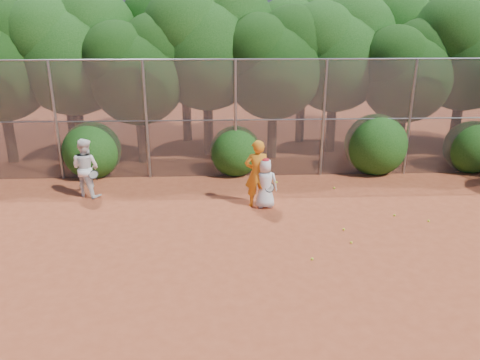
{
  "coord_description": "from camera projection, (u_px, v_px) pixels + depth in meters",
  "views": [
    {
      "loc": [
        -1.52,
        -9.56,
        5.45
      ],
      "look_at": [
        -1.0,
        2.5,
        1.1
      ],
      "focal_mm": 35.0,
      "sensor_mm": 36.0,
      "label": 1
    }
  ],
  "objects": [
    {
      "name": "player_yellow",
      "position": [
        257.0,
        174.0,
        13.61
      ],
      "size": [
        0.9,
        0.57,
        2.02
      ],
      "rotation": [
        0.0,
        0.0,
        3.2
      ],
      "color": "orange",
      "rests_on": "ground"
    },
    {
      "name": "tree_10",
      "position": [
        185.0,
        33.0,
        19.59
      ],
      "size": [
        5.15,
        4.48,
        7.06
      ],
      "color": "black",
      "rests_on": "ground"
    },
    {
      "name": "tree_7",
      "position": [
        469.0,
        44.0,
        17.89
      ],
      "size": [
        4.77,
        4.14,
        6.53
      ],
      "color": "black",
      "rests_on": "ground"
    },
    {
      "name": "bush_3",
      "position": [
        471.0,
        145.0,
        16.79
      ],
      "size": [
        1.9,
        1.9,
        1.9
      ],
      "primitive_type": "sphere",
      "color": "#154110",
      "rests_on": "ground"
    },
    {
      "name": "ball_2",
      "position": [
        351.0,
        242.0,
        11.65
      ],
      "size": [
        0.07,
        0.07,
        0.07
      ],
      "primitive_type": "sphere",
      "color": "yellow",
      "rests_on": "ground"
    },
    {
      "name": "bush_1",
      "position": [
        235.0,
        149.0,
        16.47
      ],
      "size": [
        1.8,
        1.8,
        1.8
      ],
      "primitive_type": "sphere",
      "color": "#154110",
      "rests_on": "ground"
    },
    {
      "name": "ball_5",
      "position": [
        334.0,
        188.0,
        15.26
      ],
      "size": [
        0.07,
        0.07,
        0.07
      ],
      "primitive_type": "sphere",
      "color": "yellow",
      "rests_on": "ground"
    },
    {
      "name": "tree_5",
      "position": [
        337.0,
        50.0,
        18.14
      ],
      "size": [
        4.51,
        3.92,
        6.17
      ],
      "color": "black",
      "rests_on": "ground"
    },
    {
      "name": "tree_4",
      "position": [
        275.0,
        60.0,
        17.38
      ],
      "size": [
        4.19,
        3.64,
        5.73
      ],
      "color": "black",
      "rests_on": "ground"
    },
    {
      "name": "fence_back",
      "position": [
        262.0,
        118.0,
        15.83
      ],
      "size": [
        20.05,
        0.09,
        4.03
      ],
      "color": "gray",
      "rests_on": "ground"
    },
    {
      "name": "tree_2",
      "position": [
        138.0,
        67.0,
        16.86
      ],
      "size": [
        3.99,
        3.47,
        5.47
      ],
      "color": "black",
      "rests_on": "ground"
    },
    {
      "name": "tree_12",
      "position": [
        406.0,
        35.0,
        20.2
      ],
      "size": [
        5.02,
        4.37,
        6.88
      ],
      "color": "black",
      "rests_on": "ground"
    },
    {
      "name": "tree_6",
      "position": [
        408.0,
        68.0,
        17.49
      ],
      "size": [
        3.86,
        3.36,
        5.29
      ],
      "color": "black",
      "rests_on": "ground"
    },
    {
      "name": "tree_9",
      "position": [
        64.0,
        40.0,
        19.29
      ],
      "size": [
        4.83,
        4.2,
        6.62
      ],
      "color": "black",
      "rests_on": "ground"
    },
    {
      "name": "ball_0",
      "position": [
        344.0,
        229.0,
        12.36
      ],
      "size": [
        0.07,
        0.07,
        0.07
      ],
      "primitive_type": "sphere",
      "color": "yellow",
      "rests_on": "ground"
    },
    {
      "name": "tree_1",
      "position": [
        72.0,
        49.0,
        17.23
      ],
      "size": [
        4.64,
        4.03,
        6.35
      ],
      "color": "black",
      "rests_on": "ground"
    },
    {
      "name": "bush_0",
      "position": [
        92.0,
        148.0,
        16.23
      ],
      "size": [
        2.0,
        2.0,
        2.0
      ],
      "primitive_type": "sphere",
      "color": "#154110",
      "rests_on": "ground"
    },
    {
      "name": "ball_3",
      "position": [
        429.0,
        221.0,
        12.85
      ],
      "size": [
        0.07,
        0.07,
        0.07
      ],
      "primitive_type": "sphere",
      "color": "yellow",
      "rests_on": "ground"
    },
    {
      "name": "ball_4",
      "position": [
        312.0,
        259.0,
        10.87
      ],
      "size": [
        0.07,
        0.07,
        0.07
      ],
      "primitive_type": "sphere",
      "color": "yellow",
      "rests_on": "ground"
    },
    {
      "name": "player_white",
      "position": [
        86.0,
        168.0,
        14.4
      ],
      "size": [
        1.11,
        1.0,
        1.85
      ],
      "rotation": [
        0.0,
        0.0,
        2.73
      ],
      "color": "white",
      "rests_on": "ground"
    },
    {
      "name": "tree_11",
      "position": [
        305.0,
        44.0,
        19.57
      ],
      "size": [
        4.64,
        4.03,
        6.35
      ],
      "color": "black",
      "rests_on": "ground"
    },
    {
      "name": "bush_2",
      "position": [
        376.0,
        142.0,
        16.6
      ],
      "size": [
        2.2,
        2.2,
        2.2
      ],
      "primitive_type": "sphere",
      "color": "#154110",
      "rests_on": "ground"
    },
    {
      "name": "ball_1",
      "position": [
        394.0,
        215.0,
        13.2
      ],
      "size": [
        0.07,
        0.07,
        0.07
      ],
      "primitive_type": "sphere",
      "color": "yellow",
      "rests_on": "ground"
    },
    {
      "name": "ground",
      "position": [
        287.0,
        260.0,
        10.89
      ],
      "size": [
        80.0,
        80.0,
        0.0
      ],
      "primitive_type": "plane",
      "color": "#9E4123",
      "rests_on": "ground"
    },
    {
      "name": "player_teen",
      "position": [
        265.0,
        183.0,
        13.61
      ],
      "size": [
        0.73,
        0.48,
        1.51
      ],
      "rotation": [
        0.0,
        0.0,
        3.15
      ],
      "color": "white",
      "rests_on": "ground"
    },
    {
      "name": "tree_3",
      "position": [
        208.0,
        41.0,
        17.64
      ],
      "size": [
        4.89,
        4.26,
        6.7
      ],
      "color": "black",
      "rests_on": "ground"
    }
  ]
}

